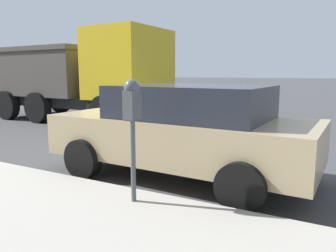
{
  "coord_description": "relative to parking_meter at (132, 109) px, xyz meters",
  "views": [
    {
      "loc": [
        -5.76,
        -2.78,
        1.69
      ],
      "look_at": [
        -2.12,
        -0.82,
        1.02
      ],
      "focal_mm": 35.0,
      "sensor_mm": 36.0,
      "label": 1
    }
  ],
  "objects": [
    {
      "name": "car_tan",
      "position": [
        1.52,
        0.05,
        -0.47
      ],
      "size": [
        2.15,
        4.3,
        1.49
      ],
      "rotation": [
        0.0,
        0.0,
        -0.04
      ],
      "color": "tan",
      "rests_on": "ground_plane"
    },
    {
      "name": "ground_plane",
      "position": [
        2.57,
        0.58,
        -1.26
      ],
      "size": [
        220.0,
        220.0,
        0.0
      ],
      "primitive_type": "plane",
      "color": "#424244"
    },
    {
      "name": "dump_truck",
      "position": [
        5.7,
        6.21,
        0.33
      ],
      "size": [
        2.96,
        6.77,
        3.07
      ],
      "rotation": [
        0.0,
        0.0,
        3.11
      ],
      "color": "black",
      "rests_on": "ground_plane"
    },
    {
      "name": "parking_meter",
      "position": [
        0.0,
        0.0,
        0.0
      ],
      "size": [
        0.21,
        0.19,
        1.49
      ],
      "color": "#4C5156",
      "rests_on": "sidewalk"
    }
  ]
}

